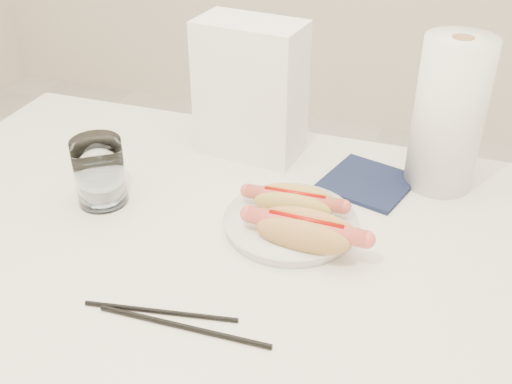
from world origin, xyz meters
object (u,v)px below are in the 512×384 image
(table, at_px, (227,273))
(napkin_box, at_px, (250,90))
(plate, at_px, (290,224))
(paper_towel_roll, at_px, (449,115))
(water_glass, at_px, (99,172))
(hotdog_left, at_px, (295,202))
(hotdog_right, at_px, (306,231))

(table, bearing_deg, napkin_box, 101.88)
(plate, distance_m, paper_towel_roll, 0.32)
(water_glass, xyz_separation_m, napkin_box, (0.18, 0.25, 0.07))
(table, distance_m, plate, 0.13)
(hotdog_left, bearing_deg, paper_towel_roll, 41.99)
(hotdog_right, bearing_deg, hotdog_left, 119.37)
(hotdog_left, xyz_separation_m, napkin_box, (-0.14, 0.20, 0.09))
(water_glass, bearing_deg, plate, 4.63)
(table, distance_m, hotdog_left, 0.16)
(napkin_box, relative_size, paper_towel_roll, 0.96)
(napkin_box, bearing_deg, table, -71.11)
(hotdog_left, distance_m, napkin_box, 0.26)
(hotdog_left, height_order, napkin_box, napkin_box)
(plate, bearing_deg, paper_towel_roll, 46.40)
(hotdog_left, bearing_deg, napkin_box, 124.06)
(table, height_order, hotdog_right, hotdog_right)
(table, height_order, napkin_box, napkin_box)
(hotdog_left, xyz_separation_m, water_glass, (-0.32, -0.05, 0.02))
(hotdog_left, bearing_deg, plate, -92.06)
(hotdog_right, bearing_deg, table, -169.61)
(hotdog_right, bearing_deg, plate, 128.40)
(plate, xyz_separation_m, napkin_box, (-0.14, 0.22, 0.12))
(plate, height_order, paper_towel_roll, paper_towel_roll)
(plate, height_order, water_glass, water_glass)
(hotdog_left, distance_m, hotdog_right, 0.08)
(hotdog_right, distance_m, napkin_box, 0.34)
(water_glass, height_order, paper_towel_roll, paper_towel_roll)
(plate, xyz_separation_m, paper_towel_roll, (0.21, 0.22, 0.12))
(hotdog_right, relative_size, water_glass, 1.58)
(hotdog_left, height_order, water_glass, water_glass)
(hotdog_right, bearing_deg, water_glass, 178.05)
(napkin_box, xyz_separation_m, paper_towel_roll, (0.35, -0.00, 0.01))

